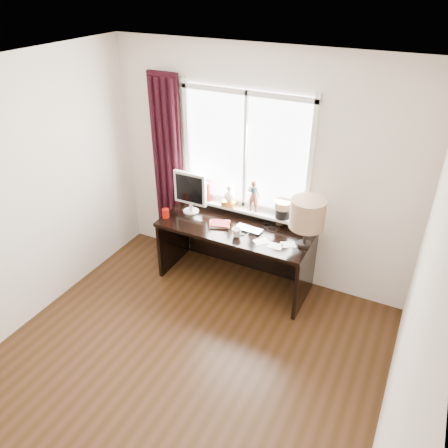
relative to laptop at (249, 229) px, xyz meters
The scene contains 17 objects.
floor 1.80m from the laptop, 92.20° to the right, with size 3.50×4.00×0.00m, color black.
ceiling 2.46m from the laptop, 92.20° to the right, with size 3.50×4.00×0.00m, color white.
wall_back 0.65m from the laptop, 99.69° to the left, with size 3.50×2.60×0.00m, color beige.
wall_right 2.41m from the laptop, 44.06° to the right, with size 4.00×2.60×0.00m, color beige.
laptop is the anchor object (origin of this frame).
mug 0.19m from the laptop, 112.46° to the right, with size 0.10×0.09×0.10m, color white.
red_cup 0.98m from the laptop, behind, with size 0.08×0.08×0.10m, color #930C02.
window 0.66m from the laptop, 121.34° to the left, with size 1.52×0.21×1.40m.
curtain 1.28m from the laptop, 167.11° to the left, with size 0.38×0.09×2.25m.
desk 0.32m from the laptop, 150.02° to the left, with size 1.70×0.70×0.75m.
monitor 0.82m from the laptop, behind, with size 0.40×0.18×0.49m.
notebook_stack 0.34m from the laptop, behind, with size 0.27×0.24×0.03m.
brush_holder 0.38m from the laptop, 47.87° to the left, with size 0.09×0.09×0.25m.
icon_frame 0.58m from the laptop, 27.39° to the left, with size 0.10×0.04×0.13m.
table_lamp 0.72m from the laptop, ahead, with size 0.35×0.35×0.52m.
loose_papers 0.37m from the laptop, 21.03° to the right, with size 0.45×0.24×0.00m.
desk_cables 0.09m from the laptop, 26.62° to the left, with size 0.45×0.43×0.01m.
Camera 1 is at (1.63, -2.09, 3.21)m, focal length 35.00 mm.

